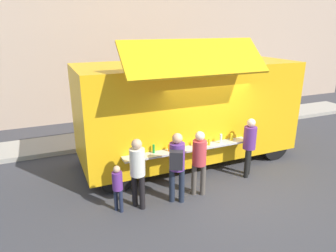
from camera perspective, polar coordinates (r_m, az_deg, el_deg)
ground_plane at (r=7.98m, az=10.42°, el=-11.83°), size 60.00×60.00×0.00m
curb_strip at (r=11.12m, az=-21.78°, el=-3.55°), size 28.00×1.60×0.15m
building_behind at (r=14.35m, az=-20.31°, el=18.53°), size 32.00×2.40×8.57m
food_truck_main at (r=9.05m, az=3.76°, el=3.28°), size 6.39×3.34×3.69m
trash_bin at (r=13.58m, az=15.99°, el=2.69°), size 0.60×0.60×0.95m
customer_front_ordering at (r=7.28m, az=5.89°, el=-5.97°), size 0.34×0.34×1.65m
customer_mid_with_backpack at (r=6.89m, az=1.69°, el=-6.72°), size 0.47×0.56×1.72m
customer_rear_waiting at (r=6.77m, az=-5.76°, el=-7.79°), size 0.34×0.34×1.67m
customer_extra_browsing at (r=8.44m, az=15.07°, el=-3.00°), size 0.34×0.34×1.66m
child_near_queue at (r=6.84m, az=-9.47°, el=-10.81°), size 0.23×0.23×1.12m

